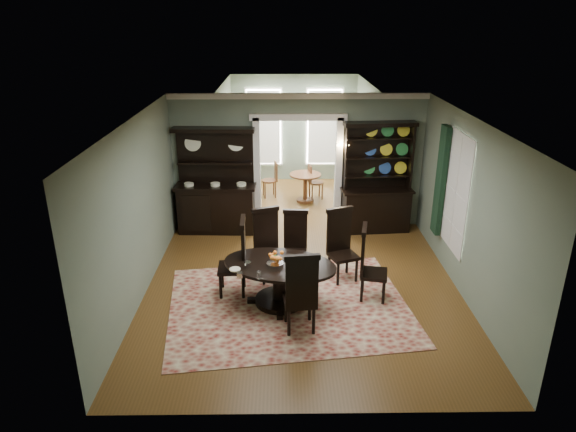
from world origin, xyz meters
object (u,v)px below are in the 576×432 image
Objects in this scene: dining_table at (280,276)px; sideboard at (216,196)px; welsh_dresser at (376,192)px; parlor_table at (305,184)px.

sideboard is at bearing 129.61° from dining_table.
welsh_dresser is at bearing 2.03° from sideboard.
sideboard is 2.77m from parlor_table.
sideboard reaches higher than dining_table.
welsh_dresser reaches higher than sideboard.
parlor_table is (0.64, 5.00, -0.03)m from dining_table.
parlor_table is (-1.49, 1.84, -0.39)m from welsh_dresser.
sideboard reaches higher than parlor_table.
welsh_dresser reaches higher than dining_table.
welsh_dresser is (2.13, 3.16, 0.36)m from dining_table.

